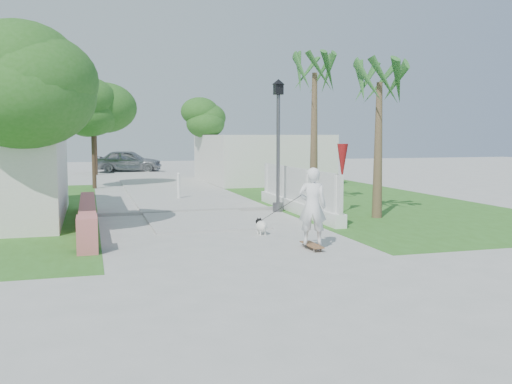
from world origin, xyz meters
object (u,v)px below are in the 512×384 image
object	(u,v)px
dog	(261,226)
parked_car	(128,161)
street_lamp	(278,140)
skateboarder	(292,208)
bollard	(179,185)
patio_umbrella	(342,162)

from	to	relation	value
dog	parked_car	bearing A→B (deg)	92.33
street_lamp	skateboarder	bearing A→B (deg)	-105.18
street_lamp	bollard	world-z (taller)	street_lamp
patio_umbrella	skateboarder	xyz separation A→B (m)	(-3.43, -4.64, -0.83)
patio_umbrella	parked_car	xyz separation A→B (m)	(-5.37, 23.84, -0.90)
bollard	skateboarder	distance (m)	10.21
patio_umbrella	dog	xyz separation A→B (m)	(-3.75, -3.16, -1.46)
skateboarder	patio_umbrella	bearing A→B (deg)	-106.59
parked_car	patio_umbrella	bearing A→B (deg)	-152.70
bollard	parked_car	world-z (taller)	parked_car
street_lamp	skateboarder	distance (m)	6.06
patio_umbrella	skateboarder	bearing A→B (deg)	-126.46
patio_umbrella	parked_car	world-z (taller)	patio_umbrella
street_lamp	skateboarder	xyz separation A→B (m)	(-1.53, -5.64, -1.57)
bollard	dog	world-z (taller)	bollard
skateboarder	parked_car	xyz separation A→B (m)	(-1.94, 28.48, -0.07)
street_lamp	dog	world-z (taller)	street_lamp
street_lamp	dog	xyz separation A→B (m)	(-1.85, -4.16, -2.20)
skateboarder	dog	world-z (taller)	skateboarder
skateboarder	dog	xyz separation A→B (m)	(-0.32, 1.49, -0.63)
bollard	patio_umbrella	xyz separation A→B (m)	(4.60, -5.50, 1.10)
street_lamp	parked_car	world-z (taller)	street_lamp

